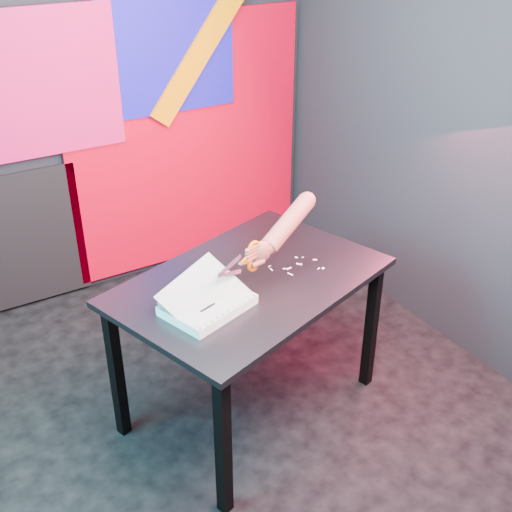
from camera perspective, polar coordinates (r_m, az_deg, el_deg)
room at (r=2.51m, az=-5.37°, el=8.43°), size 3.01×3.01×2.71m
backdrop at (r=3.96m, az=-13.90°, el=9.62°), size 2.88×0.05×2.08m
work_table at (r=2.92m, az=-0.54°, el=-3.54°), size 1.37×1.11×0.75m
printout_stack at (r=2.66m, az=-4.32°, el=-4.31°), size 0.42×0.35×0.18m
scissors at (r=2.75m, az=-0.47°, el=-0.16°), size 0.25×0.09×0.15m
hand_forearm at (r=2.87m, az=2.49°, el=2.55°), size 0.44×0.18×0.22m
paper_clippings at (r=2.96m, az=3.63°, el=-0.91°), size 0.24×0.16×0.00m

